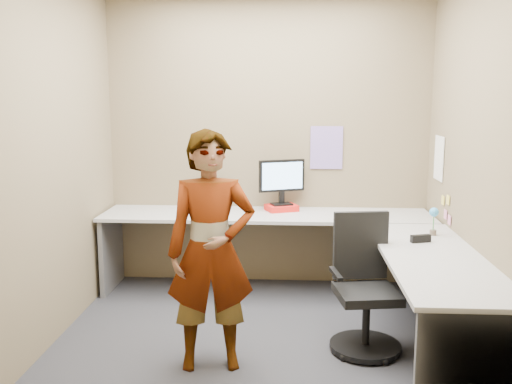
# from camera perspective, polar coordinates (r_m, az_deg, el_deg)

# --- Properties ---
(ground) EXTENTS (3.00, 3.00, 0.00)m
(ground) POSITION_cam_1_polar(r_m,az_deg,el_deg) (4.44, 0.41, -14.04)
(ground) COLOR #25252A
(ground) RESTS_ON ground
(wall_back) EXTENTS (3.00, 0.00, 3.00)m
(wall_back) POSITION_cam_1_polar(r_m,az_deg,el_deg) (5.38, 1.19, 5.03)
(wall_back) COLOR brown
(wall_back) RESTS_ON ground
(wall_right) EXTENTS (0.00, 2.70, 2.70)m
(wall_right) POSITION_cam_1_polar(r_m,az_deg,el_deg) (4.28, 20.96, 3.18)
(wall_right) COLOR brown
(wall_right) RESTS_ON ground
(wall_left) EXTENTS (0.00, 2.70, 2.70)m
(wall_left) POSITION_cam_1_polar(r_m,az_deg,el_deg) (4.43, -19.36, 3.48)
(wall_left) COLOR brown
(wall_left) RESTS_ON ground
(desk) EXTENTS (2.98, 2.58, 0.73)m
(desk) POSITION_cam_1_polar(r_m,az_deg,el_deg) (4.61, 6.14, -5.44)
(desk) COLOR #B0B0B0
(desk) RESTS_ON ground
(paper_ream) EXTENTS (0.33, 0.29, 0.05)m
(paper_ream) POSITION_cam_1_polar(r_m,az_deg,el_deg) (5.27, 2.57, -1.58)
(paper_ream) COLOR red
(paper_ream) RESTS_ON desk
(monitor) EXTENTS (0.42, 0.21, 0.42)m
(monitor) POSITION_cam_1_polar(r_m,az_deg,el_deg) (5.24, 2.60, 1.38)
(monitor) COLOR black
(monitor) RESTS_ON paper_ream
(laptop) EXTENTS (0.40, 0.36, 0.25)m
(laptop) POSITION_cam_1_polar(r_m,az_deg,el_deg) (5.33, -4.91, -1.10)
(laptop) COLOR black
(laptop) RESTS_ON desk
(trackball_mouse) EXTENTS (0.12, 0.08, 0.07)m
(trackball_mouse) POSITION_cam_1_polar(r_m,az_deg,el_deg) (5.25, -4.35, -1.66)
(trackball_mouse) COLOR #B7B7BC
(trackball_mouse) RESTS_ON desk
(origami) EXTENTS (0.10, 0.10, 0.06)m
(origami) POSITION_cam_1_polar(r_m,az_deg,el_deg) (5.09, -3.37, -1.96)
(origami) COLOR white
(origami) RESTS_ON desk
(stapler) EXTENTS (0.16, 0.08, 0.05)m
(stapler) POSITION_cam_1_polar(r_m,az_deg,el_deg) (4.32, 16.13, -4.50)
(stapler) COLOR black
(stapler) RESTS_ON desk
(flower) EXTENTS (0.07, 0.07, 0.22)m
(flower) POSITION_cam_1_polar(r_m,az_deg,el_deg) (4.54, 17.35, -2.39)
(flower) COLOR brown
(flower) RESTS_ON desk
(calendar_purple) EXTENTS (0.30, 0.01, 0.40)m
(calendar_purple) POSITION_cam_1_polar(r_m,az_deg,el_deg) (5.38, 7.06, 4.42)
(calendar_purple) COLOR #846BB7
(calendar_purple) RESTS_ON wall_back
(calendar_white) EXTENTS (0.01, 0.28, 0.38)m
(calendar_white) POSITION_cam_1_polar(r_m,az_deg,el_deg) (5.15, 17.83, 3.24)
(calendar_white) COLOR white
(calendar_white) RESTS_ON wall_right
(sticky_note_a) EXTENTS (0.01, 0.07, 0.07)m
(sticky_note_a) POSITION_cam_1_polar(r_m,az_deg,el_deg) (4.85, 18.65, -0.76)
(sticky_note_a) COLOR #F2E059
(sticky_note_a) RESTS_ON wall_right
(sticky_note_b) EXTENTS (0.01, 0.07, 0.07)m
(sticky_note_b) POSITION_cam_1_polar(r_m,az_deg,el_deg) (4.93, 18.42, -2.14)
(sticky_note_b) COLOR pink
(sticky_note_b) RESTS_ON wall_right
(sticky_note_c) EXTENTS (0.01, 0.07, 0.07)m
(sticky_note_c) POSITION_cam_1_polar(r_m,az_deg,el_deg) (4.82, 18.77, -2.66)
(sticky_note_c) COLOR pink
(sticky_note_c) RESTS_ON wall_right
(sticky_note_d) EXTENTS (0.01, 0.07, 0.07)m
(sticky_note_d) POSITION_cam_1_polar(r_m,az_deg,el_deg) (5.00, 18.19, -0.78)
(sticky_note_d) COLOR #F2E059
(sticky_note_d) RESTS_ON wall_right
(office_chair) EXTENTS (0.52, 0.50, 0.95)m
(office_chair) POSITION_cam_1_polar(r_m,az_deg,el_deg) (4.16, 10.80, -10.16)
(office_chair) COLOR black
(office_chair) RESTS_ON ground
(person) EXTENTS (0.63, 0.47, 1.58)m
(person) POSITION_cam_1_polar(r_m,az_deg,el_deg) (3.73, -4.51, -5.91)
(person) COLOR #999399
(person) RESTS_ON ground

